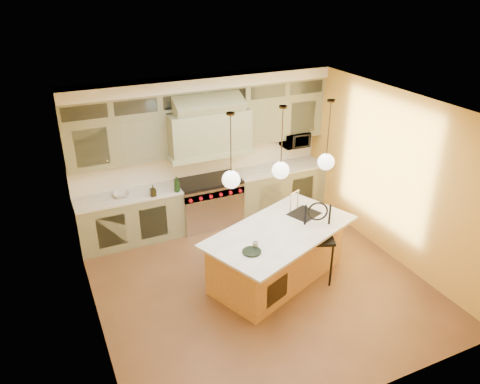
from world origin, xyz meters
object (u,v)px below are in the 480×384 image
range (209,202)px  microwave (295,139)px  kitchen_island (278,253)px  counter_stool (318,238)px

range → microwave: size_ratio=2.21×
range → kitchen_island: size_ratio=0.43×
range → counter_stool: counter_stool is taller
kitchen_island → microwave: 2.93m
counter_stool → microwave: 2.81m
kitchen_island → microwave: bearing=32.6°
counter_stool → kitchen_island: bearing=176.8°
counter_stool → microwave: (1.04, 2.52, 0.69)m
counter_stool → range: bearing=133.1°
counter_stool → microwave: microwave is taller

